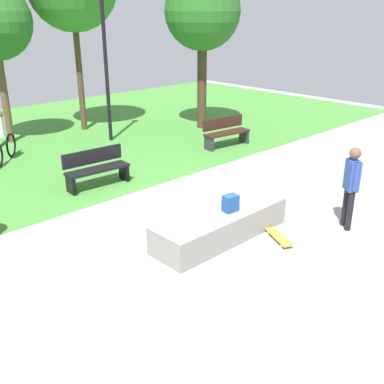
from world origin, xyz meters
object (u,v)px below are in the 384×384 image
Objects in this scene: skateboard_by_ledge at (279,237)px; skater_performing_trick at (351,182)px; backpack_on_ledge at (230,203)px; park_bench_near_lamppost at (226,131)px; tree_leaning_ash at (202,13)px; cyclist_on_bicycle at (3,140)px; concrete_ledge at (221,225)px; park_bench_far_right at (96,167)px; lamp_post at (105,47)px.

skater_performing_trick is at bearing -22.85° from skateboard_by_ledge.
skater_performing_trick is at bearing -27.56° from backpack_on_ledge.
tree_leaning_ash is (1.18, 2.29, 3.50)m from park_bench_near_lamppost.
cyclist_on_bicycle is (-5.79, 3.27, 0.15)m from park_bench_near_lamppost.
backpack_on_ledge is 2.42m from skater_performing_trick.
concrete_ledge is 6.35m from park_bench_near_lamppost.
backpack_on_ledge is 1.13m from skateboard_by_ledge.
skater_performing_trick is 9.30m from tree_leaning_ash.
skateboard_by_ledge is (0.73, -0.83, -0.20)m from concrete_ledge.
skateboard_by_ledge is at bearing -48.95° from concrete_ledge.
park_bench_far_right is 0.31× the size of tree_leaning_ash.
skater_performing_trick reaches higher than backpack_on_ledge.
park_bench_far_right is (-0.21, 4.01, 0.21)m from concrete_ledge.
skater_performing_trick reaches higher than skateboard_by_ledge.
skateboard_by_ledge is at bearing -46.63° from backpack_on_ledge.
lamp_post is at bearing 71.55° from concrete_ledge.
concrete_ledge is 8.21m from lamp_post.
skater_performing_trick reaches higher than park_bench_far_right.
skateboard_by_ledge is 0.16× the size of lamp_post.
cyclist_on_bicycle is at bearing 172.04° from tree_leaning_ash.
cyclist_on_bicycle is (-0.86, 3.49, 0.15)m from park_bench_far_right.
park_bench_far_right is (-0.93, 4.85, 0.42)m from skateboard_by_ledge.
backpack_on_ledge is (0.17, -0.08, 0.43)m from concrete_ledge.
lamp_post is (-2.28, 3.12, 2.51)m from park_bench_near_lamppost.
skateboard_by_ledge is 0.50× the size of park_bench_far_right.
park_bench_near_lamppost is 0.31× the size of tree_leaning_ash.
skater_performing_trick is 9.50m from cyclist_on_bicycle.
backpack_on_ledge is at bearing -84.80° from park_bench_far_right.
lamp_post is at bearing 51.46° from park_bench_far_right.
skater_performing_trick is 1.03× the size of park_bench_far_right.
park_bench_far_right is 1.07× the size of cyclist_on_bicycle.
lamp_post is at bearing 166.57° from tree_leaning_ash.
skateboard_by_ledge is 0.15× the size of tree_leaning_ash.
park_bench_far_right is 7.48m from tree_leaning_ash.
skater_performing_trick is 0.31× the size of tree_leaning_ash.
concrete_ledge is at bearing -108.45° from lamp_post.
backpack_on_ledge is 4.11m from park_bench_far_right.
lamp_post is at bearing 78.10° from skateboard_by_ledge.
park_bench_far_right is 3.59m from cyclist_on_bicycle.
cyclist_on_bicycle is (-1.06, 7.50, 0.37)m from concrete_ledge.
lamp_post is at bearing 126.09° from park_bench_near_lamppost.
skateboard_by_ledge is 8.54m from cyclist_on_bicycle.
park_bench_near_lamppost is (4.73, 4.23, 0.21)m from concrete_ledge.
skater_performing_trick is (1.98, -1.35, 0.28)m from backpack_on_ledge.
park_bench_far_right is at bearing -128.54° from lamp_post.
tree_leaning_ash is 1.06× the size of lamp_post.
park_bench_near_lamppost is 0.33× the size of lamp_post.
skateboard_by_ledge is 6.47m from park_bench_near_lamppost.
park_bench_near_lamppost reaches higher than backpack_on_ledge.
skateboard_by_ledge is at bearing -128.31° from park_bench_near_lamppost.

